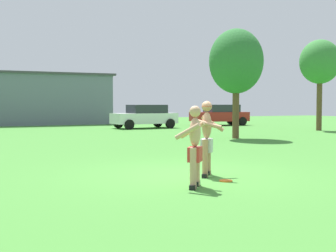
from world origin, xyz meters
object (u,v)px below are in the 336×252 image
player_in_red (195,145)px  car_white_near_post (145,116)px  tree_behind_players (236,62)px  player_with_cap (207,135)px  car_red_far_end (220,115)px  tree_right_field (320,63)px  frisbee (226,181)px

player_in_red → car_white_near_post: bearing=70.9°
player_in_red → tree_behind_players: size_ratio=0.31×
player_with_cap → car_red_far_end: 24.26m
car_red_far_end → tree_behind_players: size_ratio=0.85×
car_red_far_end → tree_right_field: 9.17m
tree_behind_players → player_with_cap: bearing=-126.5°
car_white_near_post → tree_right_field: 11.67m
player_with_cap → car_red_far_end: bearing=58.1°
frisbee → car_white_near_post: car_white_near_post is taller
player_in_red → frisbee: size_ratio=5.78×
frisbee → tree_right_field: 20.27m
frisbee → car_red_far_end: size_ratio=0.06×
tree_right_field → frisbee: bearing=-138.7°
player_in_red → car_red_far_end: player_in_red is taller
car_red_far_end → tree_behind_players: (-6.07, -11.45, 2.81)m
car_white_near_post → car_red_far_end: 6.88m
car_red_far_end → tree_right_field: (2.08, -8.28, 3.35)m
frisbee → tree_behind_players: 12.54m
tree_behind_players → car_red_far_end: bearing=62.1°
tree_behind_players → tree_right_field: bearing=21.2°
tree_right_field → tree_behind_players: tree_right_field is taller
frisbee → car_white_near_post: 20.89m
car_red_far_end → player_in_red: bearing=-122.4°
player_with_cap → player_in_red: (-0.91, -1.11, -0.10)m
player_with_cap → tree_right_field: 19.61m
player_with_cap → tree_behind_players: (6.76, 9.15, 2.69)m
frisbee → tree_right_field: tree_right_field is taller
frisbee → car_red_far_end: bearing=59.1°
player_in_red → car_red_far_end: size_ratio=0.37×
car_red_far_end → tree_behind_players: bearing=-117.9°
player_in_red → tree_behind_players: (7.68, 10.26, 2.79)m
frisbee → car_white_near_post: bearing=73.1°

